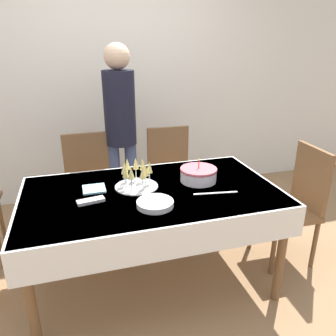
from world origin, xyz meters
The scene contains 13 objects.
ground_plane centered at (0.00, 0.00, 0.00)m, with size 12.00×12.00×0.00m, color #93704C.
wall_back centered at (0.00, 1.70, 1.35)m, with size 8.00×0.05×2.70m.
dining_table centered at (0.00, 0.00, 0.65)m, with size 1.72×0.98×0.76m.
dining_chair_far_left centered at (-0.38, 0.81, 0.52)m, with size 0.42×0.42×0.95m.
dining_chair_far_right centered at (0.38, 0.81, 0.52)m, with size 0.43×0.43×0.95m.
dining_chair_right_end centered at (1.18, 0.00, 0.52)m, with size 0.44×0.44×0.95m.
birthday_cake centered at (0.36, 0.06, 0.81)m, with size 0.26×0.26×0.17m.
champagne_tray centered at (-0.08, 0.09, 0.85)m, with size 0.30×0.30×0.18m.
plate_stack_main centered at (-0.03, -0.23, 0.77)m, with size 0.23×0.23×0.03m.
cake_knife centered at (0.40, -0.16, 0.76)m, with size 0.30×0.06×0.00m.
fork_pile centered at (-0.41, -0.06, 0.77)m, with size 0.18×0.09×0.02m.
napkin_pile centered at (-0.37, 0.12, 0.76)m, with size 0.15×0.15×0.01m.
person_standing centered at (-0.06, 0.93, 1.03)m, with size 0.28×0.28×1.70m.
Camera 1 is at (-0.46, -1.96, 1.69)m, focal length 35.00 mm.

